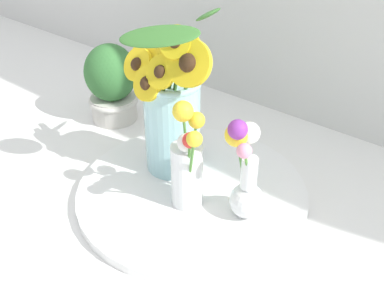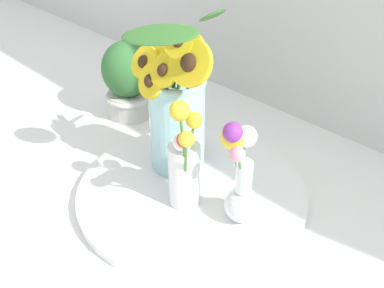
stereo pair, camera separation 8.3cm
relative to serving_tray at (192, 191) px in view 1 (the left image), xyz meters
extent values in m
plane|color=white|center=(0.02, -0.04, -0.01)|extent=(6.00, 6.00, 0.00)
cylinder|color=white|center=(0.00, 0.00, 0.00)|extent=(0.46, 0.46, 0.02)
cylinder|color=#9ED1D6|center=(-0.08, 0.04, 0.10)|extent=(0.11, 0.11, 0.19)
torus|color=#9ED1D6|center=(-0.08, 0.04, 0.20)|extent=(0.12, 0.12, 0.01)
cylinder|color=#427533|center=(-0.06, 0.02, 0.17)|extent=(0.04, 0.02, 0.21)
cylinder|color=yellow|center=(-0.05, 0.03, 0.28)|extent=(0.09, 0.06, 0.08)
sphere|color=#382314|center=(-0.05, 0.03, 0.28)|extent=(0.03, 0.03, 0.03)
cylinder|color=#427533|center=(-0.07, 0.00, 0.13)|extent=(0.05, 0.03, 0.17)
cylinder|color=yellow|center=(-0.09, -0.01, 0.21)|extent=(0.08, 0.04, 0.08)
sphere|color=#382314|center=(-0.09, -0.01, 0.21)|extent=(0.03, 0.03, 0.03)
cylinder|color=#427533|center=(-0.12, 0.02, 0.13)|extent=(0.04, 0.02, 0.19)
cylinder|color=yellow|center=(-0.14, 0.01, 0.23)|extent=(0.08, 0.04, 0.07)
sphere|color=#382314|center=(-0.14, 0.01, 0.23)|extent=(0.03, 0.03, 0.03)
cylinder|color=#427533|center=(-0.07, 0.01, 0.15)|extent=(0.01, 0.03, 0.17)
cylinder|color=yellow|center=(-0.07, 0.00, 0.24)|extent=(0.06, 0.04, 0.06)
sphere|color=#382314|center=(-0.07, 0.00, 0.24)|extent=(0.03, 0.03, 0.03)
cylinder|color=#427533|center=(-0.08, 0.02, 0.18)|extent=(0.06, 0.02, 0.23)
cylinder|color=yellow|center=(-0.05, 0.02, 0.29)|extent=(0.07, 0.04, 0.07)
sphere|color=#382314|center=(-0.05, 0.02, 0.29)|extent=(0.03, 0.03, 0.03)
cylinder|color=#427533|center=(-0.10, 0.04, 0.13)|extent=(0.07, 0.02, 0.19)
cylinder|color=yellow|center=(-0.14, 0.03, 0.23)|extent=(0.11, 0.05, 0.10)
sphere|color=#382314|center=(-0.14, 0.03, 0.23)|extent=(0.04, 0.04, 0.04)
cylinder|color=#427533|center=(-0.04, 0.03, 0.16)|extent=(0.06, 0.04, 0.21)
cylinder|color=yellow|center=(-0.02, 0.01, 0.27)|extent=(0.10, 0.05, 0.10)
sphere|color=#382314|center=(-0.02, 0.01, 0.27)|extent=(0.04, 0.04, 0.04)
ellipsoid|color=#38702D|center=(-0.04, -0.03, 0.32)|extent=(0.15, 0.12, 0.04)
ellipsoid|color=#38702D|center=(-0.02, 0.07, 0.34)|extent=(0.09, 0.11, 0.05)
cylinder|color=white|center=(0.02, -0.04, 0.07)|extent=(0.06, 0.06, 0.13)
cylinder|color=#4C8438|center=(0.02, -0.04, 0.13)|extent=(0.01, 0.02, 0.15)
sphere|color=yellow|center=(0.02, -0.05, 0.21)|extent=(0.04, 0.04, 0.04)
cylinder|color=#4C8438|center=(0.05, -0.06, 0.12)|extent=(0.04, 0.04, 0.13)
sphere|color=yellow|center=(0.07, -0.08, 0.19)|extent=(0.03, 0.03, 0.03)
cylinder|color=#4C8438|center=(0.02, -0.05, 0.10)|extent=(0.02, 0.01, 0.11)
sphere|color=white|center=(0.03, -0.05, 0.16)|extent=(0.03, 0.03, 0.03)
cylinder|color=#4C8438|center=(0.03, -0.05, 0.11)|extent=(0.03, 0.03, 0.12)
sphere|color=red|center=(0.05, -0.07, 0.18)|extent=(0.03, 0.03, 0.03)
cylinder|color=#4C8438|center=(0.03, -0.03, 0.12)|extent=(0.01, 0.02, 0.13)
sphere|color=yellow|center=(0.03, -0.02, 0.19)|extent=(0.03, 0.03, 0.03)
sphere|color=white|center=(0.13, 0.00, 0.04)|extent=(0.06, 0.06, 0.06)
cylinder|color=white|center=(0.13, 0.00, 0.10)|extent=(0.03, 0.03, 0.06)
cylinder|color=#4C8438|center=(0.11, 0.00, 0.12)|extent=(0.02, 0.02, 0.13)
sphere|color=purple|center=(0.10, -0.01, 0.19)|extent=(0.03, 0.03, 0.03)
cylinder|color=#4C8438|center=(0.11, 0.01, 0.11)|extent=(0.03, 0.01, 0.11)
sphere|color=yellow|center=(0.09, 0.00, 0.17)|extent=(0.04, 0.04, 0.04)
cylinder|color=#4C8438|center=(0.13, -0.01, 0.11)|extent=(0.01, 0.03, 0.10)
sphere|color=pink|center=(0.12, -0.02, 0.16)|extent=(0.03, 0.03, 0.03)
cylinder|color=#4C8438|center=(0.11, 0.01, 0.11)|extent=(0.01, 0.03, 0.11)
sphere|color=white|center=(0.11, 0.02, 0.17)|extent=(0.04, 0.04, 0.04)
cylinder|color=beige|center=(-0.35, 0.12, 0.02)|extent=(0.11, 0.11, 0.06)
torus|color=beige|center=(-0.35, 0.12, 0.04)|extent=(0.13, 0.13, 0.01)
ellipsoid|color=#336B33|center=(-0.35, 0.12, 0.12)|extent=(0.13, 0.13, 0.14)
camera|label=1|loc=(0.43, -0.55, 0.57)|focal=42.00mm
camera|label=2|loc=(0.49, -0.49, 0.57)|focal=42.00mm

